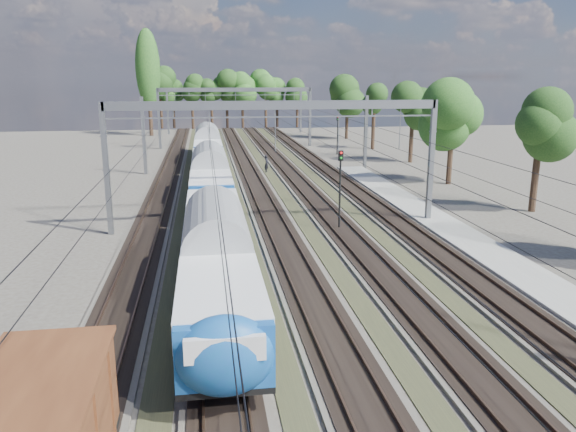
{
  "coord_description": "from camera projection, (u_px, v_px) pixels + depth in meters",
  "views": [
    {
      "loc": [
        -4.89,
        -8.81,
        10.59
      ],
      "look_at": [
        -0.27,
        22.18,
        2.8
      ],
      "focal_mm": 35.0,
      "sensor_mm": 36.0,
      "label": 1
    }
  ],
  "objects": [
    {
      "name": "track_bed",
      "position": [
        256.0,
        187.0,
        54.89
      ],
      "size": [
        21.0,
        130.0,
        0.34
      ],
      "color": "#47423A",
      "rests_on": "ground"
    },
    {
      "name": "platform",
      "position": [
        502.0,
        262.0,
        32.59
      ],
      "size": [
        3.0,
        70.0,
        0.3
      ],
      "primitive_type": "cube",
      "color": "gray",
      "rests_on": "ground"
    },
    {
      "name": "catenary",
      "position": [
        252.0,
        117.0,
        60.79
      ],
      "size": [
        25.65,
        130.0,
        9.0
      ],
      "color": "slate",
      "rests_on": "ground"
    },
    {
      "name": "tree_belt",
      "position": [
        267.0,
        88.0,
        100.12
      ],
      "size": [
        39.39,
        98.84,
        12.22
      ],
      "color": "black",
      "rests_on": "ground"
    },
    {
      "name": "poplar",
      "position": [
        148.0,
        69.0,
        100.84
      ],
      "size": [
        4.4,
        4.4,
        19.04
      ],
      "color": "black",
      "rests_on": "ground"
    },
    {
      "name": "emu_train",
      "position": [
        210.0,
        170.0,
        48.57
      ],
      "size": [
        3.21,
        67.79,
        4.69
      ],
      "color": "black",
      "rests_on": "ground"
    },
    {
      "name": "worker",
      "position": [
        267.0,
        164.0,
        63.65
      ],
      "size": [
        0.67,
        0.83,
        1.98
      ],
      "primitive_type": "imported",
      "rotation": [
        0.0,
        0.0,
        1.27
      ],
      "color": "black",
      "rests_on": "ground"
    },
    {
      "name": "signal_near",
      "position": [
        340.0,
        180.0,
        39.05
      ],
      "size": [
        0.37,
        0.33,
        5.66
      ],
      "rotation": [
        0.0,
        0.0,
        -0.09
      ],
      "color": "black",
      "rests_on": "ground"
    },
    {
      "name": "signal_far",
      "position": [
        338.0,
        130.0,
        77.89
      ],
      "size": [
        0.35,
        0.32,
        5.36
      ],
      "rotation": [
        0.0,
        0.0,
        0.13
      ],
      "color": "black",
      "rests_on": "ground"
    }
  ]
}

